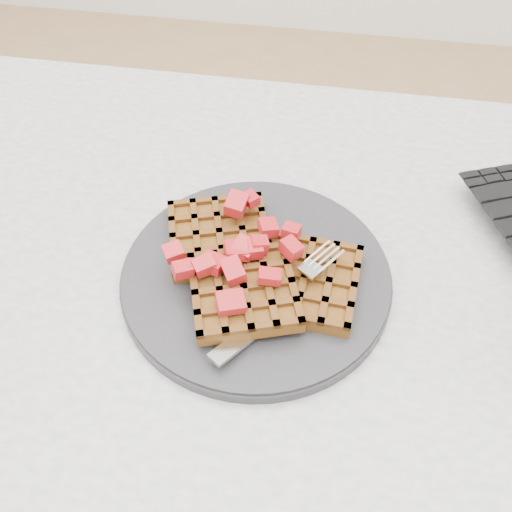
# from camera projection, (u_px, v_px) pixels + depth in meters

# --- Properties ---
(table) EXTENTS (1.20, 0.80, 0.75)m
(table) POSITION_uv_depth(u_px,v_px,m) (333.00, 372.00, 0.65)
(table) COLOR silver
(table) RESTS_ON ground
(plate) EXTENTS (0.28, 0.28, 0.02)m
(plate) POSITION_uv_depth(u_px,v_px,m) (256.00, 276.00, 0.59)
(plate) COLOR #242427
(plate) RESTS_ON table
(waffles) EXTENTS (0.22, 0.20, 0.03)m
(waffles) POSITION_uv_depth(u_px,v_px,m) (256.00, 267.00, 0.57)
(waffles) COLOR brown
(waffles) RESTS_ON plate
(strawberry_pile) EXTENTS (0.15, 0.15, 0.02)m
(strawberry_pile) POSITION_uv_depth(u_px,v_px,m) (256.00, 247.00, 0.55)
(strawberry_pile) COLOR maroon
(strawberry_pile) RESTS_ON waffles
(fork) EXTENTS (0.12, 0.16, 0.02)m
(fork) POSITION_uv_depth(u_px,v_px,m) (287.00, 300.00, 0.55)
(fork) COLOR silver
(fork) RESTS_ON plate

